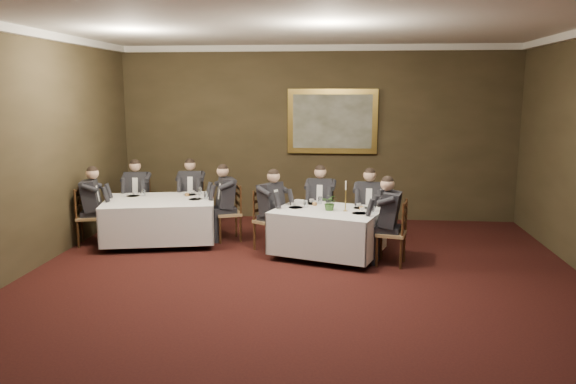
% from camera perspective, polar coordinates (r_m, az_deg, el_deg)
% --- Properties ---
extents(ground, '(10.00, 10.00, 0.00)m').
position_cam_1_polar(ground, '(6.95, 0.79, -11.86)').
color(ground, black).
rests_on(ground, ground).
extents(ceiling, '(8.00, 10.00, 0.10)m').
position_cam_1_polar(ceiling, '(6.49, 0.86, 18.09)').
color(ceiling, silver).
rests_on(ceiling, back_wall).
extents(back_wall, '(8.00, 0.10, 3.50)m').
position_cam_1_polar(back_wall, '(11.46, 2.90, 5.93)').
color(back_wall, '#332B19').
rests_on(back_wall, ground).
extents(crown_molding, '(8.00, 10.00, 0.12)m').
position_cam_1_polar(crown_molding, '(6.49, 0.86, 17.56)').
color(crown_molding, white).
rests_on(crown_molding, back_wall).
extents(table_main, '(1.94, 1.70, 0.67)m').
position_cam_1_polar(table_main, '(8.94, 4.06, -3.77)').
color(table_main, '#301E0D').
rests_on(table_main, ground).
extents(table_second, '(2.13, 1.80, 0.67)m').
position_cam_1_polar(table_second, '(10.00, -12.85, -2.51)').
color(table_second, '#301E0D').
rests_on(table_second, ground).
extents(chair_main_backleft, '(0.48, 0.46, 1.00)m').
position_cam_1_polar(chair_main_backleft, '(9.89, 3.31, -3.38)').
color(chair_main_backleft, '#97784D').
rests_on(chair_main_backleft, ground).
extents(diner_main_backleft, '(0.45, 0.51, 1.35)m').
position_cam_1_polar(diner_main_backleft, '(9.83, 3.31, -2.10)').
color(diner_main_backleft, black).
rests_on(diner_main_backleft, chair_main_backleft).
extents(chair_main_backright, '(0.48, 0.47, 1.00)m').
position_cam_1_polar(chair_main_backright, '(9.63, 8.19, -3.85)').
color(chair_main_backright, '#97784D').
rests_on(chair_main_backright, ground).
extents(diner_main_backright, '(0.45, 0.52, 1.35)m').
position_cam_1_polar(diner_main_backright, '(9.57, 8.22, -2.54)').
color(diner_main_backright, black).
rests_on(diner_main_backright, chair_main_backright).
extents(chair_main_endleft, '(0.59, 0.60, 1.00)m').
position_cam_1_polar(chair_main_endleft, '(9.37, -1.89, -4.14)').
color(chair_main_endleft, '#97784D').
rests_on(chair_main_endleft, ground).
extents(diner_main_endleft, '(0.62, 0.60, 1.35)m').
position_cam_1_polar(diner_main_endleft, '(9.31, -1.84, -2.79)').
color(diner_main_endleft, black).
rests_on(diner_main_endleft, chair_main_endleft).
extents(chair_main_endright, '(0.51, 0.52, 1.00)m').
position_cam_1_polar(chair_main_endright, '(8.70, 10.47, -5.45)').
color(chair_main_endright, '#97784D').
rests_on(chair_main_endright, ground).
extents(diner_main_endright, '(0.56, 0.50, 1.35)m').
position_cam_1_polar(diner_main_endright, '(8.65, 10.44, -3.98)').
color(diner_main_endright, black).
rests_on(diner_main_endright, chair_main_endright).
extents(chair_sec_backleft, '(0.49, 0.47, 1.00)m').
position_cam_1_polar(chair_sec_backleft, '(11.02, -14.93, -2.29)').
color(chair_sec_backleft, '#97784D').
rests_on(chair_sec_backleft, ground).
extents(diner_sec_backleft, '(0.45, 0.52, 1.35)m').
position_cam_1_polar(diner_sec_backleft, '(10.97, -15.00, -1.14)').
color(diner_sec_backleft, black).
rests_on(diner_sec_backleft, chair_sec_backleft).
extents(chair_sec_backright, '(0.48, 0.47, 1.00)m').
position_cam_1_polar(chair_sec_backright, '(10.93, -9.70, -2.19)').
color(chair_sec_backright, '#97784D').
rests_on(chair_sec_backright, ground).
extents(diner_sec_backright, '(0.45, 0.52, 1.35)m').
position_cam_1_polar(diner_sec_backright, '(10.87, -9.74, -1.03)').
color(diner_sec_backright, black).
rests_on(diner_sec_backright, chair_sec_backright).
extents(chair_sec_endright, '(0.56, 0.57, 1.00)m').
position_cam_1_polar(chair_sec_endright, '(9.98, -6.02, -3.29)').
color(chair_sec_endright, '#97784D').
rests_on(chair_sec_endright, ground).
extents(diner_sec_endright, '(0.60, 0.55, 1.35)m').
position_cam_1_polar(diner_sec_endright, '(9.93, -6.11, -2.02)').
color(diner_sec_endright, black).
rests_on(diner_sec_endright, chair_sec_endright).
extents(chair_sec_endleft, '(0.52, 0.53, 1.00)m').
position_cam_1_polar(chair_sec_endleft, '(10.22, -19.45, -3.51)').
color(chair_sec_endleft, '#97784D').
rests_on(chair_sec_endleft, ground).
extents(diner_sec_endleft, '(0.57, 0.51, 1.35)m').
position_cam_1_polar(diner_sec_endleft, '(10.17, -19.46, -2.26)').
color(diner_sec_endleft, black).
rests_on(diner_sec_endleft, chair_sec_endleft).
extents(centerpiece, '(0.29, 0.27, 0.27)m').
position_cam_1_polar(centerpiece, '(8.80, 4.31, -1.00)').
color(centerpiece, '#2D5926').
rests_on(centerpiece, table_main).
extents(candlestick, '(0.07, 0.07, 0.49)m').
position_cam_1_polar(candlestick, '(8.76, 5.87, -0.78)').
color(candlestick, gold).
rests_on(candlestick, table_main).
extents(place_setting_table_main, '(0.33, 0.31, 0.14)m').
position_cam_1_polar(place_setting_table_main, '(9.35, 2.61, -0.96)').
color(place_setting_table_main, white).
rests_on(place_setting_table_main, table_main).
extents(place_setting_table_second, '(0.33, 0.31, 0.14)m').
position_cam_1_polar(place_setting_table_second, '(10.38, -15.16, -0.19)').
color(place_setting_table_second, white).
rests_on(place_setting_table_second, table_second).
extents(painting, '(1.80, 0.09, 1.29)m').
position_cam_1_polar(painting, '(11.37, 4.53, 7.16)').
color(painting, gold).
rests_on(painting, back_wall).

